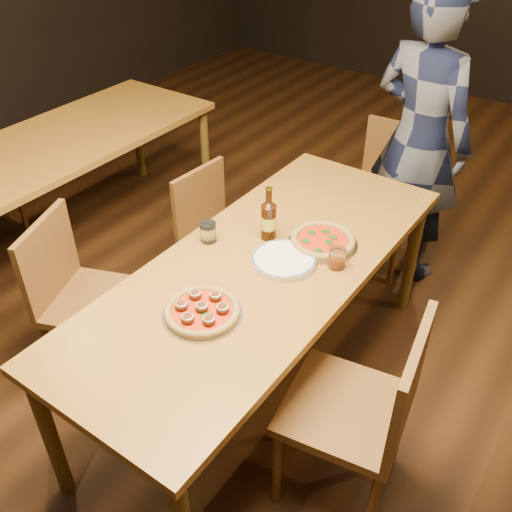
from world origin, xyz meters
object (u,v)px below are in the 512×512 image
Objects in this scene: beer_bottle at (269,221)px; diner at (419,139)px; plate_stack at (284,260)px; chair_main_e at (345,407)px; table_main at (263,277)px; pizza_margherita at (323,241)px; chair_main_sw at (225,240)px; table_left at (60,150)px; pizza_meatball at (202,311)px; chair_end at (381,198)px; amber_glass at (337,258)px; water_glass at (208,232)px; chair_main_nw at (95,300)px.

beer_bottle is 1.18m from diner.
diner is (0.23, 1.15, 0.01)m from beer_bottle.
chair_main_e is at bearing -32.87° from plate_stack.
pizza_margherita is (0.14, 0.27, 0.09)m from table_main.
chair_main_sw is 1.30m from chair_main_e.
table_left is 1.84m from pizza_meatball.
table_left is at bearing -153.55° from chair_end.
chair_main_e reaches higher than plate_stack.
amber_glass is at bearing -2.08° from beer_bottle.
pizza_margherita is at bearing 31.87° from water_glass.
table_main is at bearing -148.41° from amber_glass.
pizza_meatball is 0.62m from amber_glass.
table_main is at bearing -10.01° from table_left.
table_left is 1.62m from beer_bottle.
chair_main_nw is 0.81m from chair_main_sw.
diner is at bearing 78.82° from beer_bottle.
diner is at bearing 85.33° from pizza_meatball.
chair_end is (-0.01, 1.27, -0.23)m from table_main.
plate_stack is (0.07, 0.06, 0.08)m from table_main.
plate_stack is 1.10× the size of beer_bottle.
pizza_margherita is at bearing 78.12° from pizza_meatball.
plate_stack is at bearing -107.58° from pizza_margherita.
chair_main_nw is 9.81× the size of water_glass.
amber_glass is at bearing -83.45° from chair_main_nw.
amber_glass is (0.27, -1.11, 0.34)m from chair_end.
plate_stack is (0.78, 0.42, 0.32)m from chair_main_nw.
chair_main_nw is 0.94m from plate_stack.
chair_main_nw is at bearing -138.42° from water_glass.
table_main is at bearing -93.04° from chair_end.
chair_main_nw reaches higher than table_left.
chair_main_e is at bearing 13.50° from pizza_meatball.
chair_main_e is at bearing -13.92° from table_left.
amber_glass is (0.27, 0.56, 0.02)m from pizza_meatball.
pizza_meatball is at bearing -99.13° from plate_stack.
amber_glass is (1.96, -0.14, 0.12)m from table_left.
table_main is at bearing -140.12° from plate_stack.
diner is (0.68, 0.91, 0.44)m from chair_main_sw.
amber_glass is (0.13, -0.11, 0.02)m from pizza_margherita.
plate_stack is 2.99× the size of water_glass.
chair_end is 1.19m from amber_glass.
chair_main_nw is at bearing 177.50° from pizza_meatball.
diner is at bearing -48.43° from chair_main_nw.
beer_bottle is 0.36m from amber_glass.
pizza_meatball is (0.70, -0.03, 0.32)m from chair_main_nw.
chair_main_sw is 0.67m from beer_bottle.
amber_glass reaches higher than plate_stack.
chair_end is 1.70m from pizza_meatball.
pizza_meatball is (0.01, -1.67, 0.32)m from chair_end.
water_glass is (-0.20, -0.17, -0.04)m from beer_bottle.
chair_main_nw is at bearing -116.57° from chair_end.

